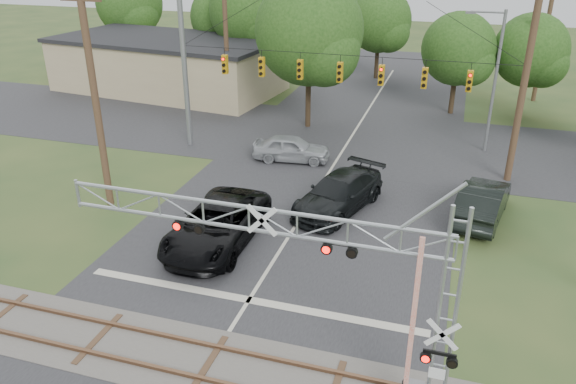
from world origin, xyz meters
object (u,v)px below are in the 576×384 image
(car_dark, at_px, (339,193))
(streetlight, at_px, (493,75))
(crossing_gantry, at_px, (323,277))
(traffic_signal_span, at_px, (356,66))
(pickup_black, at_px, (217,225))
(commercial_building, at_px, (168,64))
(sedan_silver, at_px, (291,148))

(car_dark, height_order, streetlight, streetlight)
(crossing_gantry, xyz_separation_m, traffic_signal_span, (-2.77, 18.35, 1.49))
(crossing_gantry, distance_m, streetlight, 23.12)
(streetlight, bearing_deg, traffic_signal_span, -149.43)
(pickup_black, relative_size, commercial_building, 0.33)
(traffic_signal_span, height_order, car_dark, traffic_signal_span)
(pickup_black, distance_m, car_dark, 6.38)
(traffic_signal_span, relative_size, streetlight, 2.31)
(commercial_building, bearing_deg, pickup_black, -50.80)
(pickup_black, distance_m, streetlight, 19.18)
(crossing_gantry, xyz_separation_m, car_dark, (-2.16, 12.13, -3.30))
(pickup_black, relative_size, car_dark, 1.11)
(pickup_black, bearing_deg, traffic_signal_span, 71.81)
(streetlight, bearing_deg, crossing_gantry, -101.31)
(traffic_signal_span, xyz_separation_m, commercial_building, (-18.17, 12.02, -3.46))
(car_dark, distance_m, streetlight, 13.06)
(crossing_gantry, relative_size, commercial_building, 0.55)
(sedan_silver, bearing_deg, crossing_gantry, -167.73)
(traffic_signal_span, distance_m, car_dark, 7.88)
(traffic_signal_span, bearing_deg, sedan_silver, -168.33)
(traffic_signal_span, height_order, pickup_black, traffic_signal_span)
(pickup_black, distance_m, commercial_building, 27.22)
(pickup_black, bearing_deg, crossing_gantry, -48.78)
(crossing_gantry, bearing_deg, pickup_black, 131.01)
(car_dark, height_order, sedan_silver, car_dark)
(crossing_gantry, bearing_deg, sedan_silver, 109.40)
(car_dark, xyz_separation_m, commercial_building, (-18.78, 18.24, 1.33))
(car_dark, bearing_deg, streetlight, 75.45)
(commercial_building, bearing_deg, crossing_gantry, -48.49)
(car_dark, relative_size, commercial_building, 0.30)
(sedan_silver, relative_size, commercial_building, 0.23)
(traffic_signal_span, relative_size, pickup_black, 2.96)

